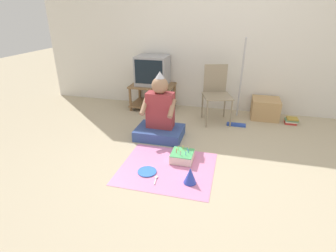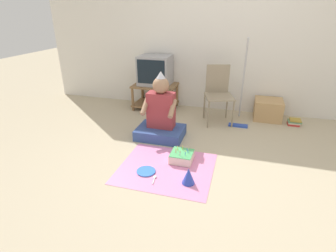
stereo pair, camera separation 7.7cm
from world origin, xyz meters
name	(u,v)px [view 1 (the left image)]	position (x,y,z in m)	size (l,w,h in m)	color
ground_plane	(204,165)	(0.00, 0.00, 0.00)	(16.00, 16.00, 0.00)	tan
wall_back	(224,33)	(0.00, 1.94, 1.27)	(6.40, 0.06, 2.55)	silver
tv_stand	(153,94)	(-1.12, 1.65, 0.26)	(0.73, 0.52, 0.43)	olive
tv	(153,70)	(-1.12, 1.66, 0.67)	(0.53, 0.44, 0.49)	#99999E
folding_chair	(216,90)	(-0.01, 1.37, 0.49)	(0.51, 0.52, 0.86)	gray
cardboard_box_stack	(265,108)	(0.76, 1.67, 0.16)	(0.42, 0.41, 0.32)	tan
dust_mop	(239,100)	(0.33, 1.33, 0.38)	(0.28, 0.42, 1.28)	#2D4CB2
book_pile	(291,121)	(1.15, 1.51, 0.05)	(0.19, 0.15, 0.09)	#B72D28
person_seated	(160,117)	(-0.68, 0.58, 0.29)	(0.63, 0.46, 0.90)	#334C8C
party_cloth	(167,168)	(-0.39, -0.17, 0.00)	(1.03, 0.91, 0.01)	pink
birthday_cake	(182,156)	(-0.26, 0.03, 0.06)	(0.25, 0.25, 0.16)	#F4E0C6
party_hat_blue	(190,175)	(-0.09, -0.37, 0.09)	(0.13, 0.13, 0.17)	blue
paper_plate	(147,171)	(-0.57, -0.30, 0.01)	(0.21, 0.21, 0.01)	blue
plastic_spoon_near	(156,178)	(-0.45, -0.39, 0.01)	(0.04, 0.14, 0.01)	white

